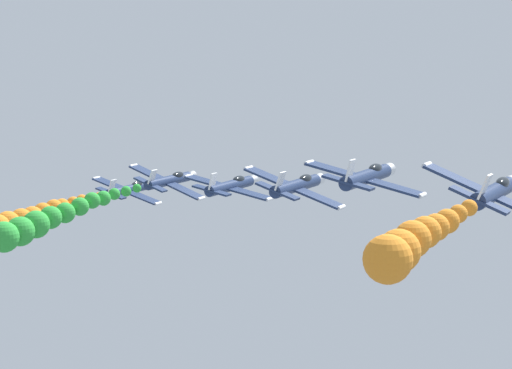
{
  "coord_description": "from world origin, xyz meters",
  "views": [
    {
      "loc": [
        41.6,
        -89.19,
        123.6
      ],
      "look_at": [
        0.0,
        0.0,
        110.92
      ],
      "focal_mm": 74.5,
      "sensor_mm": 36.0,
      "label": 1
    }
  ],
  "objects": [
    {
      "name": "smoke_trail_left_inner",
      "position": [
        -18.27,
        -8.55,
        107.35
      ],
      "size": [
        4.26,
        21.05,
        4.21
      ],
      "color": "green"
    },
    {
      "name": "smoke_trail_trailing",
      "position": [
        26.79,
        -39.37,
        114.07
      ],
      "size": [
        2.35,
        15.76,
        2.4
      ],
      "color": "orange"
    },
    {
      "name": "airplane_lead",
      "position": [
        -27.22,
        21.45,
        106.37
      ],
      "size": [
        9.26,
        10.35,
        3.35
      ],
      "rotation": [
        0.0,
        0.29,
        0.0
      ],
      "color": "navy"
    },
    {
      "name": "airplane_right_outer",
      "position": [
        15.58,
        -13.53,
        113.98
      ],
      "size": [
        9.41,
        10.35,
        3.05
      ],
      "rotation": [
        0.0,
        0.22,
        0.0
      ],
      "color": "navy"
    },
    {
      "name": "airplane_left_inner",
      "position": [
        -16.74,
        13.07,
        108.97
      ],
      "size": [
        9.09,
        10.35,
        3.67
      ],
      "rotation": [
        0.0,
        0.36,
        0.0
      ],
      "color": "navy"
    },
    {
      "name": "airplane_trailing",
      "position": [
        27.01,
        -21.78,
        114.45
      ],
      "size": [
        9.01,
        10.35,
        3.88
      ],
      "rotation": [
        0.0,
        0.38,
        0.0
      ],
      "color": "navy"
    },
    {
      "name": "smoke_trail_lead",
      "position": [
        -28.2,
        1.98,
        105.47
      ],
      "size": [
        3.71,
        18.65,
        3.54
      ],
      "color": "orange"
    },
    {
      "name": "airplane_right_inner",
      "position": [
        -5.05,
        4.89,
        109.98
      ],
      "size": [
        9.45,
        10.35,
        2.95
      ],
      "rotation": [
        0.0,
        0.2,
        0.0
      ],
      "color": "navy"
    },
    {
      "name": "airplane_left_outer",
      "position": [
        6.19,
        -4.86,
        111.76
      ],
      "size": [
        9.18,
        10.35,
        3.48
      ],
      "rotation": [
        0.0,
        0.32,
        0.0
      ],
      "color": "navy"
    }
  ]
}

